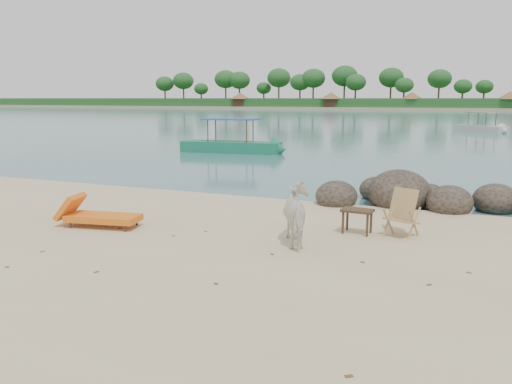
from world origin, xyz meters
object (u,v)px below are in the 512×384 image
lounge_chair (103,215)px  boat_near (231,124)px  side_table (357,223)px  boulders (417,197)px  cow (300,215)px  deck_chair (401,215)px

lounge_chair → boat_near: bearing=95.3°
side_table → boat_near: (-10.36, 15.31, 1.32)m
side_table → lounge_chair: lounge_chair is taller
boulders → cow: (-1.97, -5.07, 0.39)m
boulders → boat_near: bearing=134.7°
lounge_chair → boat_near: size_ratio=0.33×
deck_chair → boat_near: (-11.31, 15.16, 1.08)m
lounge_chair → deck_chair: (6.71, 1.86, 0.19)m
boulders → boat_near: 16.21m
boulders → side_table: size_ratio=9.35×
boulders → cow: size_ratio=4.30×
boulders → lounge_chair: 8.73m
side_table → deck_chair: bearing=13.7°
cow → boat_near: size_ratio=0.23×
lounge_chair → deck_chair: 6.97m
deck_chair → boat_near: size_ratio=0.16×
cow → boat_near: (-9.39, 16.56, 0.96)m
boulders → lounge_chair: boulders is taller
boulders → boat_near: size_ratio=0.99×
deck_chair → boulders: bearing=114.1°
cow → lounge_chair: bearing=-22.8°
cow → deck_chair: 2.39m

